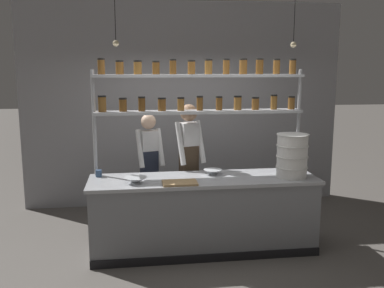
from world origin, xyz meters
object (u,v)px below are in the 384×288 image
at_px(container_stack, 292,156).
at_px(prep_bowl_near_left, 213,172).
at_px(cutting_board, 180,183).
at_px(chef_left, 149,164).
at_px(spice_shelf_unit, 199,96).
at_px(chef_center, 189,159).
at_px(serving_cup_front, 99,173).
at_px(prep_bowl_center_front, 136,180).

xyz_separation_m(container_stack, prep_bowl_near_left, (-0.93, 0.26, -0.24)).
distance_m(container_stack, cutting_board, 1.41).
bearing_deg(chef_left, cutting_board, -89.48).
relative_size(spice_shelf_unit, prep_bowl_near_left, 11.42).
relative_size(spice_shelf_unit, cutting_board, 6.63).
xyz_separation_m(chef_left, cutting_board, (0.31, -1.06, 0.01)).
bearing_deg(cutting_board, prep_bowl_near_left, 39.60).
height_order(spice_shelf_unit, chef_center, spice_shelf_unit).
relative_size(chef_left, prep_bowl_near_left, 6.97).
bearing_deg(container_stack, serving_cup_front, 171.81).
bearing_deg(serving_cup_front, chef_center, 16.23).
bearing_deg(chef_left, prep_bowl_center_front, -116.94).
relative_size(chef_left, serving_cup_front, 19.11).
relative_size(chef_center, cutting_board, 4.42).
distance_m(chef_left, serving_cup_front, 0.88).
height_order(prep_bowl_near_left, serving_cup_front, serving_cup_front).
xyz_separation_m(spice_shelf_unit, prep_bowl_center_front, (-0.81, -0.47, -0.93)).
bearing_deg(cutting_board, chef_left, 106.28).
distance_m(chef_left, prep_bowl_center_front, 0.99).
bearing_deg(serving_cup_front, prep_bowl_near_left, -3.17).
xyz_separation_m(cutting_board, prep_bowl_center_front, (-0.50, 0.09, 0.02)).
xyz_separation_m(chef_center, prep_bowl_center_front, (-0.71, -0.70, -0.08)).
bearing_deg(spice_shelf_unit, chef_center, 113.38).
relative_size(container_stack, serving_cup_front, 6.27).
bearing_deg(spice_shelf_unit, chef_left, 141.11).
distance_m(chef_center, cutting_board, 0.83).
bearing_deg(spice_shelf_unit, prep_bowl_near_left, -51.27).
distance_m(chef_left, cutting_board, 1.10).
bearing_deg(serving_cup_front, chef_left, 43.36).
distance_m(spice_shelf_unit, serving_cup_front, 1.57).
bearing_deg(container_stack, prep_bowl_near_left, 164.48).
height_order(chef_left, cutting_board, chef_left).
bearing_deg(prep_bowl_near_left, cutting_board, -140.40).
bearing_deg(prep_bowl_center_front, cutting_board, -10.16).
bearing_deg(chef_center, prep_bowl_near_left, -76.49).
relative_size(container_stack, prep_bowl_near_left, 2.29).
bearing_deg(chef_left, spice_shelf_unit, -54.64).
height_order(chef_center, cutting_board, chef_center).
bearing_deg(container_stack, chef_center, 150.18).
height_order(chef_center, serving_cup_front, chef_center).
distance_m(cutting_board, serving_cup_front, 1.05).
bearing_deg(spice_shelf_unit, container_stack, -22.26).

